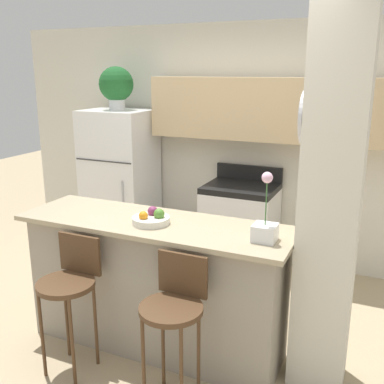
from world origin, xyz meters
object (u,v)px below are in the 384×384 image
at_px(stove_range, 240,226).
at_px(bar_stool_left, 70,284).
at_px(refrigerator, 120,181).
at_px(potted_plant_on_fridge, 116,85).
at_px(bar_stool_right, 174,309).
at_px(trash_bin, 157,246).
at_px(orchid_vase, 265,226).
at_px(fruit_bowl, 151,219).

height_order(stove_range, bar_stool_left, stove_range).
bearing_deg(bar_stool_left, refrigerator, 114.06).
bearing_deg(stove_range, potted_plant_on_fridge, -178.67).
xyz_separation_m(bar_stool_right, potted_plant_on_fridge, (-1.72, 2.07, 1.25)).
xyz_separation_m(stove_range, trash_bin, (-0.86, -0.25, -0.27)).
bearing_deg(trash_bin, bar_stool_left, -79.84).
xyz_separation_m(orchid_vase, trash_bin, (-1.56, 1.42, -0.92)).
height_order(potted_plant_on_fridge, orchid_vase, potted_plant_on_fridge).
xyz_separation_m(potted_plant_on_fridge, fruit_bowl, (1.33, -1.64, -0.85)).
bearing_deg(orchid_vase, trash_bin, 137.77).
relative_size(stove_range, fruit_bowl, 3.98).
xyz_separation_m(bar_stool_left, potted_plant_on_fridge, (-0.92, 2.07, 1.25)).
distance_m(bar_stool_right, fruit_bowl, 0.70).
bearing_deg(bar_stool_left, fruit_bowl, 46.39).
relative_size(bar_stool_left, orchid_vase, 2.13).
bearing_deg(orchid_vase, potted_plant_on_fridge, 142.81).
relative_size(refrigerator, trash_bin, 4.31).
height_order(bar_stool_left, fruit_bowl, fruit_bowl).
distance_m(bar_stool_left, trash_bin, 1.94).
bearing_deg(bar_stool_left, stove_range, 75.81).
bearing_deg(bar_stool_right, trash_bin, 121.35).
bearing_deg(refrigerator, bar_stool_right, -50.25).
relative_size(refrigerator, orchid_vase, 3.62).
distance_m(bar_stool_right, potted_plant_on_fridge, 2.97).
bearing_deg(fruit_bowl, orchid_vase, 0.19).
bearing_deg(bar_stool_right, bar_stool_left, 180.00).
xyz_separation_m(refrigerator, orchid_vase, (2.16, -1.64, 0.29)).
xyz_separation_m(orchid_vase, fruit_bowl, (-0.82, -0.00, -0.06)).
xyz_separation_m(potted_plant_on_fridge, trash_bin, (0.59, -0.22, -1.71)).
bearing_deg(refrigerator, orchid_vase, -37.19).
relative_size(potted_plant_on_fridge, orchid_vase, 1.04).
xyz_separation_m(stove_range, fruit_bowl, (-0.12, -1.67, 0.59)).
distance_m(bar_stool_left, orchid_vase, 1.39).
distance_m(bar_stool_right, orchid_vase, 0.77).
xyz_separation_m(fruit_bowl, trash_bin, (-0.74, 1.42, -0.86)).
bearing_deg(bar_stool_right, orchid_vase, 44.81).
height_order(bar_stool_left, trash_bin, bar_stool_left).
distance_m(refrigerator, orchid_vase, 2.72).
relative_size(orchid_vase, trash_bin, 1.19).
xyz_separation_m(stove_range, orchid_vase, (0.70, -1.67, 0.65)).
xyz_separation_m(refrigerator, bar_stool_left, (0.92, -2.07, -0.17)).
distance_m(bar_stool_left, bar_stool_right, 0.80).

